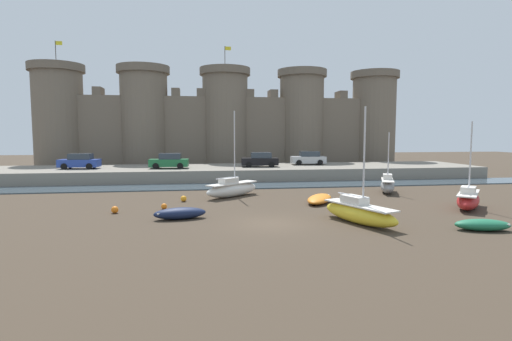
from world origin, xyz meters
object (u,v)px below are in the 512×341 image
car_quay_centre_west (80,161)px  car_quay_centre_east (169,161)px  mooring_buoy_off_centre (184,199)px  rowboat_foreground_left (320,199)px  sailboat_near_channel_right (387,185)px  mooring_buoy_near_channel (164,206)px  sailboat_foreground_right (232,189)px  rowboat_midflat_centre (483,225)px  sailboat_midflat_right (468,199)px  mooring_buoy_mid_mud (115,210)px  car_quay_west (260,160)px  rowboat_foreground_centre (180,213)px  car_quay_east (309,158)px  sailboat_near_channel_left (359,212)px

car_quay_centre_west → car_quay_centre_east: bearing=-5.6°
mooring_buoy_off_centre → rowboat_foreground_left: bearing=-11.0°
sailboat_near_channel_right → mooring_buoy_near_channel: size_ratio=13.00×
car_quay_centre_west → sailboat_near_channel_right: bearing=-24.4°
sailboat_near_channel_right → sailboat_foreground_right: (-13.34, -0.15, -0.01)m
sailboat_near_channel_right → mooring_buoy_near_channel: 18.96m
rowboat_midflat_centre → sailboat_near_channel_right: bearing=84.0°
sailboat_midflat_right → car_quay_centre_west: size_ratio=1.39×
sailboat_foreground_right → car_quay_centre_west: size_ratio=1.63×
mooring_buoy_mid_mud → car_quay_centre_east: size_ratio=0.11×
rowboat_foreground_left → car_quay_centre_east: car_quay_centre_east is taller
sailboat_foreground_right → sailboat_near_channel_right: bearing=0.6°
sailboat_near_channel_right → mooring_buoy_mid_mud: 22.08m
rowboat_midflat_centre → mooring_buoy_mid_mud: bearing=159.1°
sailboat_near_channel_right → car_quay_centre_east: 22.53m
mooring_buoy_off_centre → car_quay_west: car_quay_west is taller
mooring_buoy_near_channel → car_quay_centre_east: 16.93m
rowboat_foreground_centre → car_quay_centre_west: bearing=118.3°
mooring_buoy_near_channel → rowboat_foreground_left: bearing=4.8°
sailboat_near_channel_right → mooring_buoy_near_channel: (-18.32, -4.83, -0.47)m
rowboat_midflat_centre → mooring_buoy_off_centre: 19.39m
sailboat_near_channel_right → sailboat_midflat_right: bearing=-75.9°
car_quay_centre_west → rowboat_foreground_left: bearing=-38.4°
mooring_buoy_mid_mud → car_quay_east: car_quay_east is taller
car_quay_west → car_quay_centre_west: size_ratio=1.00×
car_quay_east → sailboat_near_channel_right: bearing=-79.3°
sailboat_midflat_right → car_quay_centre_west: sailboat_midflat_right is taller
sailboat_midflat_right → mooring_buoy_mid_mud: 23.33m
rowboat_midflat_centre → car_quay_east: car_quay_east is taller
mooring_buoy_near_channel → mooring_buoy_off_centre: 3.10m
rowboat_foreground_left → mooring_buoy_mid_mud: rowboat_foreground_left is taller
rowboat_midflat_centre → mooring_buoy_mid_mud: size_ratio=6.62×
car_quay_east → mooring_buoy_near_channel: bearing=-128.5°
rowboat_foreground_left → car_quay_centre_east: bearing=126.6°
rowboat_foreground_centre → sailboat_near_channel_left: bearing=-14.7°
sailboat_foreground_right → mooring_buoy_near_channel: bearing=-136.8°
rowboat_foreground_left → car_quay_centre_west: size_ratio=1.00×
sailboat_near_channel_left → mooring_buoy_mid_mud: sailboat_near_channel_left is taller
sailboat_midflat_right → mooring_buoy_off_centre: sailboat_midflat_right is taller
sailboat_near_channel_left → car_quay_east: bearing=80.3°
mooring_buoy_mid_mud → mooring_buoy_near_channel: (3.00, 0.90, -0.03)m
car_quay_west → car_quay_centre_west: 19.41m
sailboat_foreground_right → car_quay_centre_east: 13.47m
rowboat_foreground_left → sailboat_foreground_right: bearing=148.4°
car_quay_centre_west → car_quay_west: bearing=-1.0°
rowboat_foreground_centre → mooring_buoy_near_channel: (-1.17, 3.29, -0.16)m
rowboat_foreground_centre → sailboat_near_channel_right: bearing=25.3°
rowboat_midflat_centre → car_quay_centre_east: bearing=124.9°
car_quay_east → car_quay_centre_east: bearing=-170.5°
rowboat_foreground_left → car_quay_centre_east: (-11.78, 15.87, 1.79)m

